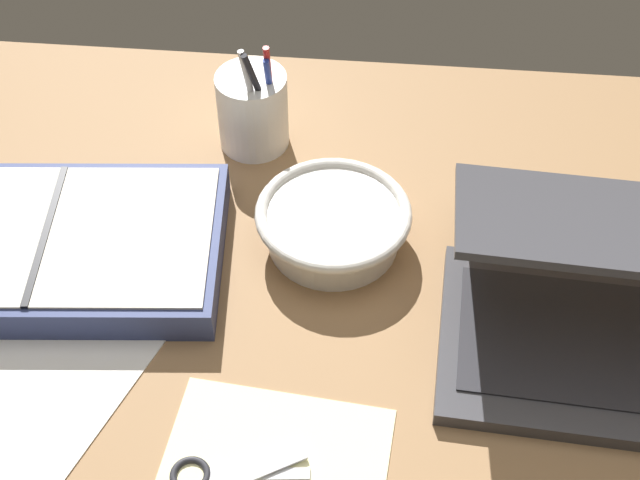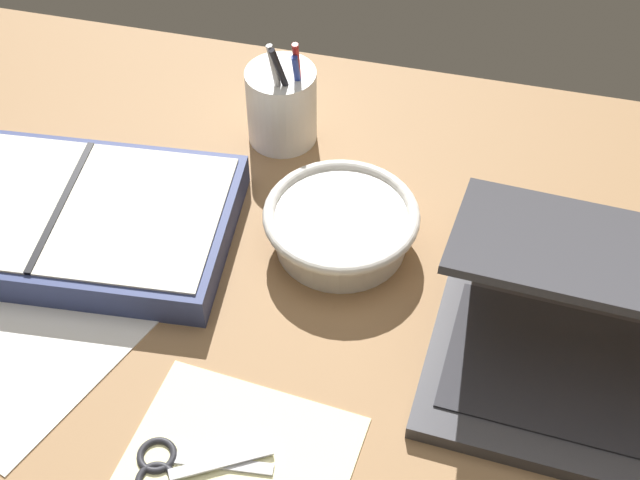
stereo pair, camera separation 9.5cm
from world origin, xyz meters
The scene contains 6 objects.
desk_top centered at (0.00, 0.00, 1.00)cm, with size 140.00×100.00×2.00cm, color #936D47.
laptop centered at (27.99, 3.93, 6.95)cm, with size 34.56×30.82×16.67cm.
bowl centered at (-1.01, 14.64, 5.10)cm, with size 17.84×17.84×5.52cm.
pen_cup centered at (-12.56, 31.35, 7.27)cm, with size 8.92×8.92×16.02cm.
planner centered at (-32.68, 9.04, 4.19)cm, with size 40.74×26.62×4.56cm.
paper_sheet_beside_planner centered at (-30.30, -6.22, 2.08)cm, with size 20.73×25.98×0.16cm, color white.
Camera 1 is at (4.03, -55.36, 78.72)cm, focal length 50.00 mm.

